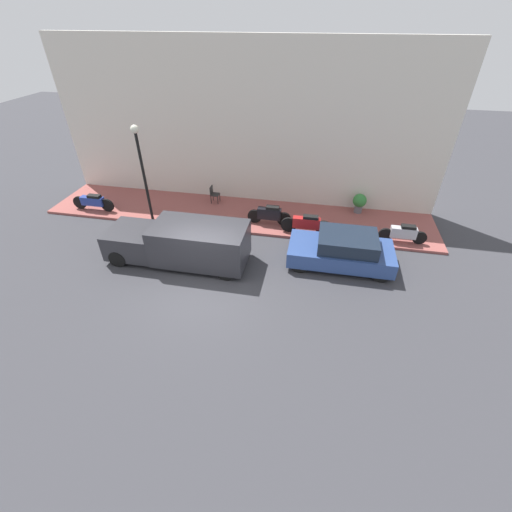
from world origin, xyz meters
TOP-DOWN VIEW (x-y plane):
  - ground_plane at (0.00, 0.00)m, footprint 60.00×60.00m
  - sidewalk at (5.18, 0.00)m, footprint 3.20×17.93m
  - building_facade at (6.93, 0.00)m, footprint 0.30×17.93m
  - parked_car at (2.21, -4.75)m, footprint 1.83×3.86m
  - delivery_van at (1.26, 1.27)m, footprint 1.84×5.34m
  - motorcycle_blue at (4.16, 6.77)m, footprint 0.30×2.08m
  - scooter_silver at (4.05, -7.23)m, footprint 0.30×1.90m
  - motorcycle_black at (4.46, -1.64)m, footprint 0.30×1.94m
  - motorcycle_red at (3.98, -3.30)m, footprint 0.30×2.15m
  - streetlamp at (3.87, 3.69)m, footprint 0.33×0.33m
  - potted_plant at (6.34, -5.58)m, footprint 0.63×0.63m
  - cafe_chair at (6.03, 1.40)m, footprint 0.40×0.40m

SIDE VIEW (x-z plane):
  - ground_plane at x=0.00m, z-range 0.00..0.00m
  - sidewalk at x=5.18m, z-range 0.00..0.11m
  - scooter_silver at x=4.05m, z-range 0.14..0.94m
  - motorcycle_blue at x=4.16m, z-range 0.16..0.95m
  - motorcycle_black at x=4.46m, z-range 0.15..1.03m
  - motorcycle_red at x=3.98m, z-range 0.16..1.02m
  - cafe_chair at x=6.03m, z-range 0.17..1.01m
  - parked_car at x=2.21m, z-range -0.02..1.28m
  - potted_plant at x=6.34m, z-range 0.19..1.11m
  - delivery_van at x=1.26m, z-range 0.03..1.63m
  - streetlamp at x=3.87m, z-range 0.79..4.97m
  - building_facade at x=6.93m, z-range 0.00..7.20m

